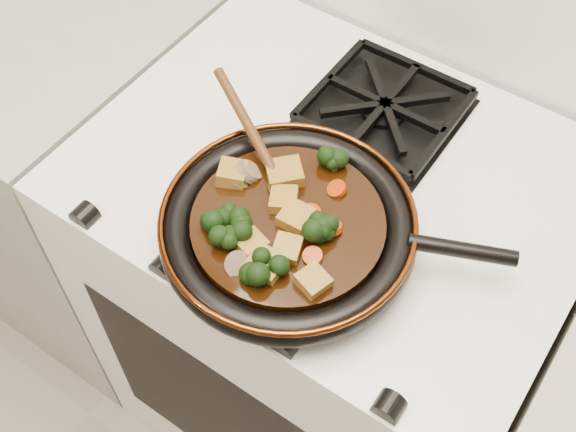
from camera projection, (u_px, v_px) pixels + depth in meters
The scene contains 29 objects.
stove at pixel (325, 312), 1.45m from camera, with size 0.76×0.60×0.90m, color white.
burner_grate_front at pixel (284, 227), 1.01m from camera, with size 0.23×0.23×0.03m, color black, non-canonical shape.
burner_grate_back at pixel (384, 108), 1.14m from camera, with size 0.23×0.23×0.03m, color black, non-canonical shape.
skillet at pixel (289, 228), 0.97m from camera, with size 0.46×0.35×0.05m.
braising_sauce at pixel (288, 225), 0.97m from camera, with size 0.26×0.26×0.02m, color black.
tofu_cube_0 at pixel (266, 265), 0.91m from camera, with size 0.04×0.04×0.02m, color olive.
tofu_cube_1 at pixel (284, 200), 0.97m from camera, with size 0.04×0.04×0.02m, color olive.
tofu_cube_2 at pixel (232, 174), 1.00m from camera, with size 0.04×0.04×0.02m, color olive.
tofu_cube_3 at pixel (285, 174), 1.00m from camera, with size 0.04×0.05×0.02m, color olive.
tofu_cube_4 at pixel (251, 245), 0.93m from camera, with size 0.04×0.04×0.02m, color olive.
tofu_cube_5 at pixel (313, 281), 0.90m from camera, with size 0.04×0.04×0.02m, color olive.
tofu_cube_6 at pixel (287, 249), 0.92m from camera, with size 0.04×0.03×0.02m, color olive.
tofu_cube_7 at pixel (296, 218), 0.95m from camera, with size 0.04×0.04×0.02m, color olive.
broccoli_floret_0 at pixel (322, 231), 0.94m from camera, with size 0.06×0.06×0.05m, color black, non-canonical shape.
broccoli_floret_1 at pixel (216, 223), 0.95m from camera, with size 0.06×0.06×0.05m, color black, non-canonical shape.
broccoli_floret_2 at pixel (321, 233), 0.93m from camera, with size 0.06×0.06×0.05m, color black, non-canonical shape.
broccoli_floret_3 at pixel (335, 164), 1.01m from camera, with size 0.06×0.06×0.05m, color black, non-canonical shape.
broccoli_floret_4 at pixel (233, 220), 0.95m from camera, with size 0.06×0.06×0.05m, color black, non-canonical shape.
broccoli_floret_5 at pixel (265, 271), 0.90m from camera, with size 0.06×0.06×0.05m, color black, non-canonical shape.
broccoli_floret_6 at pixel (230, 236), 0.93m from camera, with size 0.06×0.06×0.06m, color black, non-canonical shape.
carrot_coin_0 at pixel (337, 189), 0.99m from camera, with size 0.03×0.03×0.01m, color #AE2F04.
carrot_coin_1 at pixel (313, 256), 0.92m from camera, with size 0.03×0.03×0.01m, color #AE2F04.
carrot_coin_2 at pixel (331, 228), 0.95m from camera, with size 0.03×0.03×0.01m, color #AE2F04.
carrot_coin_3 at pixel (310, 212), 0.96m from camera, with size 0.03×0.03×0.01m, color #AE2F04.
mushroom_slice_0 at pixel (239, 178), 0.99m from camera, with size 0.03×0.03×0.01m, color brown.
mushroom_slice_1 at pixel (238, 264), 0.91m from camera, with size 0.04×0.04×0.01m, color brown.
mushroom_slice_2 at pixel (250, 171), 1.00m from camera, with size 0.04×0.04×0.01m, color brown.
mushroom_slice_3 at pixel (247, 173), 1.00m from camera, with size 0.04×0.04×0.01m, color brown.
wooden_spoon at pixel (265, 156), 1.00m from camera, with size 0.13×0.09×0.21m.
Camera 1 is at (0.33, 1.08, 1.74)m, focal length 45.00 mm.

